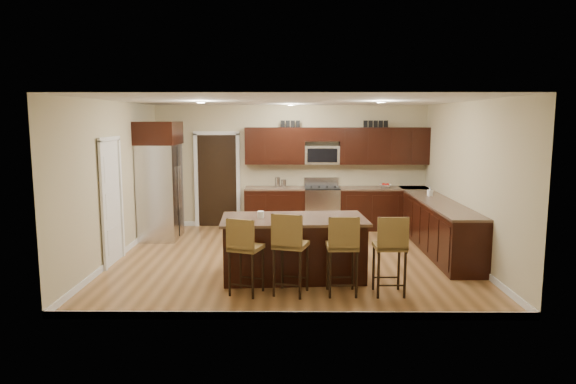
{
  "coord_description": "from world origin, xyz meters",
  "views": [
    {
      "loc": [
        0.01,
        -8.65,
        2.4
      ],
      "look_at": [
        -0.05,
        0.4,
        1.11
      ],
      "focal_mm": 32.0,
      "sensor_mm": 36.0,
      "label": 1
    }
  ],
  "objects_px": {
    "stool_mid": "(289,244)",
    "stool_extra": "(391,246)",
    "stool_left": "(244,247)",
    "stool_right": "(343,246)",
    "range": "(322,208)",
    "island": "(294,249)",
    "refrigerator": "(160,180)"
  },
  "relations": [
    {
      "from": "refrigerator",
      "to": "island",
      "type": "bearing_deg",
      "value": -43.64
    },
    {
      "from": "island",
      "to": "stool_left",
      "type": "distance_m",
      "value": 1.11
    },
    {
      "from": "range",
      "to": "island",
      "type": "relative_size",
      "value": 0.5
    },
    {
      "from": "stool_extra",
      "to": "stool_mid",
      "type": "bearing_deg",
      "value": 178.57
    },
    {
      "from": "stool_left",
      "to": "stool_mid",
      "type": "relative_size",
      "value": 0.94
    },
    {
      "from": "range",
      "to": "stool_extra",
      "type": "bearing_deg",
      "value": -81.14
    },
    {
      "from": "stool_mid",
      "to": "stool_right",
      "type": "relative_size",
      "value": 1.03
    },
    {
      "from": "stool_mid",
      "to": "stool_extra",
      "type": "relative_size",
      "value": 1.03
    },
    {
      "from": "island",
      "to": "stool_mid",
      "type": "relative_size",
      "value": 1.95
    },
    {
      "from": "island",
      "to": "stool_extra",
      "type": "height_order",
      "value": "stool_extra"
    },
    {
      "from": "stool_left",
      "to": "refrigerator",
      "type": "height_order",
      "value": "refrigerator"
    },
    {
      "from": "stool_left",
      "to": "stool_extra",
      "type": "bearing_deg",
      "value": 19.83
    },
    {
      "from": "stool_left",
      "to": "stool_right",
      "type": "height_order",
      "value": "stool_right"
    },
    {
      "from": "stool_left",
      "to": "stool_right",
      "type": "distance_m",
      "value": 1.34
    },
    {
      "from": "stool_right",
      "to": "stool_left",
      "type": "bearing_deg",
      "value": 178.35
    },
    {
      "from": "stool_left",
      "to": "refrigerator",
      "type": "distance_m",
      "value": 3.96
    },
    {
      "from": "island",
      "to": "stool_extra",
      "type": "xyz_separation_m",
      "value": [
        1.31,
        -0.85,
        0.27
      ]
    },
    {
      "from": "island",
      "to": "refrigerator",
      "type": "distance_m",
      "value": 3.76
    },
    {
      "from": "stool_mid",
      "to": "refrigerator",
      "type": "bearing_deg",
      "value": 144.4
    },
    {
      "from": "range",
      "to": "island",
      "type": "bearing_deg",
      "value": -100.34
    },
    {
      "from": "range",
      "to": "refrigerator",
      "type": "xyz_separation_m",
      "value": [
        -3.3,
        -0.94,
        0.73
      ]
    },
    {
      "from": "range",
      "to": "stool_left",
      "type": "distance_m",
      "value": 4.52
    },
    {
      "from": "island",
      "to": "stool_left",
      "type": "height_order",
      "value": "stool_left"
    },
    {
      "from": "stool_mid",
      "to": "refrigerator",
      "type": "xyz_separation_m",
      "value": [
        -2.6,
        3.39,
        0.49
      ]
    },
    {
      "from": "stool_mid",
      "to": "stool_extra",
      "type": "xyz_separation_m",
      "value": [
        1.37,
        -0.0,
        -0.02
      ]
    },
    {
      "from": "stool_right",
      "to": "stool_extra",
      "type": "distance_m",
      "value": 0.65
    },
    {
      "from": "stool_mid",
      "to": "stool_extra",
      "type": "bearing_deg",
      "value": 16.82
    },
    {
      "from": "island",
      "to": "stool_right",
      "type": "bearing_deg",
      "value": -55.76
    },
    {
      "from": "island",
      "to": "stool_mid",
      "type": "distance_m",
      "value": 0.89
    },
    {
      "from": "island",
      "to": "range",
      "type": "bearing_deg",
      "value": 75.94
    },
    {
      "from": "stool_mid",
      "to": "refrigerator",
      "type": "distance_m",
      "value": 4.3
    },
    {
      "from": "stool_right",
      "to": "stool_extra",
      "type": "xyz_separation_m",
      "value": [
        0.65,
        0.0,
        0.0
      ]
    }
  ]
}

